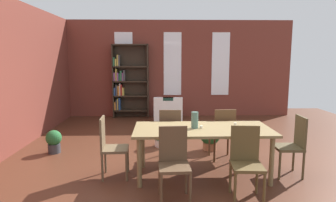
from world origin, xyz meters
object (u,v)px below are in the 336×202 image
object	(u,v)px
dining_chair_near_right	(246,160)
potted_plant_corner	(210,136)
dining_chair_head_left	(110,145)
dining_chair_far_right	(223,132)
dining_chair_head_right	(293,144)
bookshelf_tall	(128,81)
dining_table	(202,133)
potted_plant_window	(161,134)
dining_chair_near_left	(174,161)
vase_on_table	(195,120)
armchair_white	(169,112)
potted_plant_by_shelf	(54,141)
dining_chair_far_left	(170,133)

from	to	relation	value
dining_chair_near_right	potted_plant_corner	size ratio (longest dim) A/B	1.77
dining_chair_head_left	dining_chair_far_right	distance (m)	2.04
dining_chair_head_right	dining_chair_far_right	distance (m)	1.19
dining_chair_near_right	dining_chair_head_right	size ratio (longest dim) A/B	1.00
bookshelf_tall	dining_table	bearing A→B (deg)	-70.33
dining_table	dining_chair_head_right	world-z (taller)	dining_chair_head_right
potted_plant_corner	potted_plant_window	bearing A→B (deg)	164.48
dining_chair_near_left	potted_plant_corner	size ratio (longest dim) A/B	1.77
dining_chair_head_right	potted_plant_corner	distance (m)	1.70
potted_plant_window	dining_chair_far_right	bearing A→B (deg)	-37.40
vase_on_table	dining_chair_far_right	bearing A→B (deg)	49.91
dining_chair_near_left	armchair_white	xyz separation A→B (m)	(0.06, 4.62, -0.23)
dining_chair_far_right	dining_chair_head_right	bearing A→B (deg)	-37.15
dining_chair_near_right	potted_plant_by_shelf	xyz separation A→B (m)	(-3.21, 1.91, -0.27)
vase_on_table	potted_plant_corner	distance (m)	1.50
dining_chair_far_left	dining_chair_head_left	xyz separation A→B (m)	(-0.95, -0.72, 0.00)
bookshelf_tall	potted_plant_corner	size ratio (longest dim) A/B	4.18
dining_chair_near_left	dining_chair_far_right	bearing A→B (deg)	56.22
potted_plant_by_shelf	bookshelf_tall	bearing A→B (deg)	72.64
dining_chair_far_left	potted_plant_corner	world-z (taller)	dining_chair_far_left
dining_chair_head_left	dining_chair_head_right	world-z (taller)	same
vase_on_table	dining_chair_far_right	distance (m)	1.01
dining_chair_head_left	dining_chair_head_right	xyz separation A→B (m)	(2.85, 0.00, 0.00)
potted_plant_by_shelf	potted_plant_window	xyz separation A→B (m)	(2.10, 0.37, 0.02)
dining_table	bookshelf_tall	world-z (taller)	bookshelf_tall
armchair_white	potted_plant_corner	world-z (taller)	armchair_white
dining_chair_near_right	armchair_white	distance (m)	4.71
dining_chair_head_right	armchair_white	bearing A→B (deg)	115.18
dining_table	potted_plant_by_shelf	bearing A→B (deg)	156.38
dining_chair_near_right	potted_plant_by_shelf	distance (m)	3.74
vase_on_table	armchair_white	xyz separation A→B (m)	(-0.29, 3.91, -0.62)
dining_chair_head_right	armchair_white	xyz separation A→B (m)	(-1.84, 3.91, -0.23)
vase_on_table	dining_chair_far_right	size ratio (longest dim) A/B	0.27
dining_table	armchair_white	distance (m)	3.95
dining_chair_far_right	armchair_white	world-z (taller)	dining_chair_far_right
dining_chair_far_right	potted_plant_window	size ratio (longest dim) A/B	1.91
vase_on_table	dining_table	bearing A→B (deg)	-0.00
dining_chair_far_right	potted_plant_corner	xyz separation A→B (m)	(-0.13, 0.58, -0.22)
dining_table	dining_chair_far_left	size ratio (longest dim) A/B	2.21
vase_on_table	dining_chair_near_left	bearing A→B (deg)	-116.39
dining_chair_far_left	potted_plant_window	xyz separation A→B (m)	(-0.15, 0.85, -0.25)
armchair_white	potted_plant_window	bearing A→B (deg)	-95.23
dining_chair_head_left	dining_chair_near_left	world-z (taller)	same
dining_chair_head_right	bookshelf_tall	bearing A→B (deg)	123.62
vase_on_table	potted_plant_window	xyz separation A→B (m)	(-0.51, 1.56, -0.63)
dining_chair_head_left	potted_plant_corner	bearing A→B (deg)	36.16
dining_chair_near_right	bookshelf_tall	distance (m)	5.79
vase_on_table	dining_chair_near_left	size ratio (longest dim) A/B	0.27
dining_chair_near_right	dining_chair_far_left	bearing A→B (deg)	123.74
dining_chair_head_left	dining_chair_near_left	xyz separation A→B (m)	(0.95, -0.71, 0.00)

